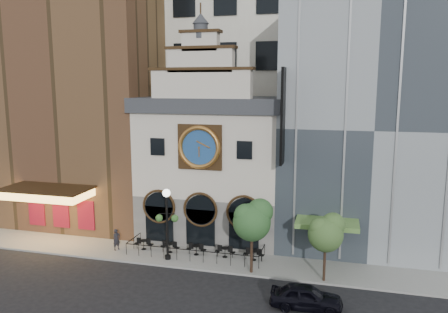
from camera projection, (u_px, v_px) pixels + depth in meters
ground at (185, 269)px, 32.05m from camera, size 120.00×120.00×0.00m
sidewalk at (195, 256)px, 34.43m from camera, size 44.00×5.00×0.15m
clock_building at (214, 162)px, 38.42m from camera, size 12.60×8.78×18.65m
theater_building at (92, 93)px, 42.72m from camera, size 14.00×15.60×25.00m
retail_building at (369, 124)px, 36.69m from camera, size 14.00×14.40×20.00m
office_tower at (244, 24)px, 47.86m from camera, size 20.00×16.00×40.00m
cafe_railing at (195, 249)px, 34.34m from camera, size 10.60×2.60×0.90m
bistro_0 at (144, 244)px, 35.48m from camera, size 1.58×0.68×0.90m
bistro_1 at (170, 247)px, 34.83m from camera, size 1.58×0.68×0.90m
bistro_2 at (196, 249)px, 34.37m from camera, size 1.58×0.68×0.90m
bistro_3 at (225, 251)px, 33.87m from camera, size 1.58×0.68×0.90m
bistro_4 at (254, 254)px, 33.31m from camera, size 1.58×0.68×0.90m
car_right at (306, 297)px, 26.40m from camera, size 4.41×1.89×1.48m
pedestrian at (117, 240)px, 35.33m from camera, size 0.69×0.76×1.74m
lamppost at (167, 216)px, 33.05m from camera, size 1.75×0.76×5.53m
tree_left at (253, 219)px, 30.63m from camera, size 2.79×2.69×5.38m
tree_right at (326, 232)px, 29.38m from camera, size 2.47×2.38×4.76m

